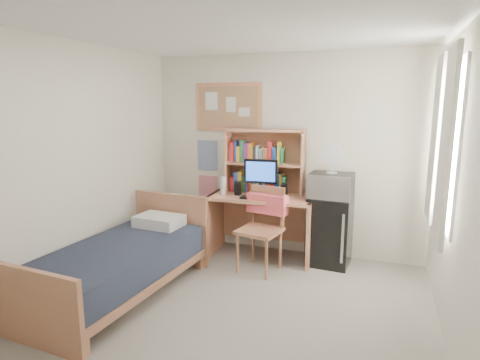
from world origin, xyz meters
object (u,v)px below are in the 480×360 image
(bed, at_px, (118,271))
(speaker_left, at_px, (238,188))
(desk_chair, at_px, (259,230))
(speaker_right, at_px, (284,191))
(desk, at_px, (261,226))
(bulletin_board, at_px, (228,107))
(desk_fan, at_px, (332,160))
(mini_fridge, at_px, (330,230))
(monitor, at_px, (261,179))
(microwave, at_px, (331,185))

(bed, relative_size, speaker_left, 11.15)
(desk_chair, bearing_deg, speaker_right, 74.61)
(desk, bearing_deg, speaker_right, -11.31)
(speaker_right, bearing_deg, desk_chair, -119.15)
(bulletin_board, relative_size, desk, 0.72)
(desk, distance_m, desk_fan, 1.24)
(mini_fridge, distance_m, speaker_right, 0.74)
(desk, distance_m, desk_chair, 0.46)
(bulletin_board, height_order, desk, bulletin_board)
(bed, bearing_deg, desk, 58.80)
(mini_fridge, bearing_deg, bulletin_board, 173.58)
(desk_chair, relative_size, desk_fan, 3.22)
(bulletin_board, height_order, speaker_left, bulletin_board)
(desk_chair, xyz_separation_m, speaker_left, (-0.41, 0.36, 0.40))
(desk, height_order, bed, desk)
(desk, relative_size, desk_fan, 4.17)
(bulletin_board, xyz_separation_m, speaker_right, (0.88, -0.37, -1.01))
(speaker_right, relative_size, desk_fan, 0.57)
(speaker_left, bearing_deg, bed, -121.27)
(mini_fridge, bearing_deg, speaker_left, -168.85)
(monitor, relative_size, desk_fan, 1.44)
(monitor, bearing_deg, microwave, 4.72)
(bed, bearing_deg, speaker_left, 65.70)
(desk, relative_size, bed, 0.67)
(desk, relative_size, mini_fridge, 1.54)
(bulletin_board, distance_m, desk_fan, 1.59)
(desk_chair, xyz_separation_m, bed, (-1.19, -1.09, -0.24))
(speaker_right, height_order, microwave, microwave)
(microwave, bearing_deg, speaker_right, -166.08)
(desk_chair, relative_size, monitor, 2.24)
(desk, bearing_deg, desk_fan, 0.73)
(microwave, bearing_deg, desk, -172.59)
(desk, bearing_deg, speaker_left, -168.69)
(monitor, relative_size, speaker_left, 2.57)
(desk_chair, xyz_separation_m, mini_fridge, (0.75, 0.52, -0.08))
(desk, relative_size, desk_chair, 1.30)
(desk, xyz_separation_m, monitor, (0.00, -0.06, 0.63))
(bed, relative_size, desk_fan, 6.23)
(desk, xyz_separation_m, desk_chair, (0.11, -0.44, 0.10))
(desk, height_order, speaker_left, speaker_left)
(monitor, relative_size, speaker_right, 2.50)
(desk_chair, bearing_deg, desk_fan, 44.30)
(mini_fridge, height_order, desk_fan, desk_fan)
(monitor, height_order, microwave, monitor)
(bulletin_board, distance_m, monitor, 1.12)
(desk, height_order, desk_fan, desk_fan)
(mini_fridge, distance_m, bed, 2.52)
(bulletin_board, relative_size, bed, 0.48)
(bulletin_board, distance_m, mini_fridge, 2.09)
(bulletin_board, relative_size, desk_chair, 0.93)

